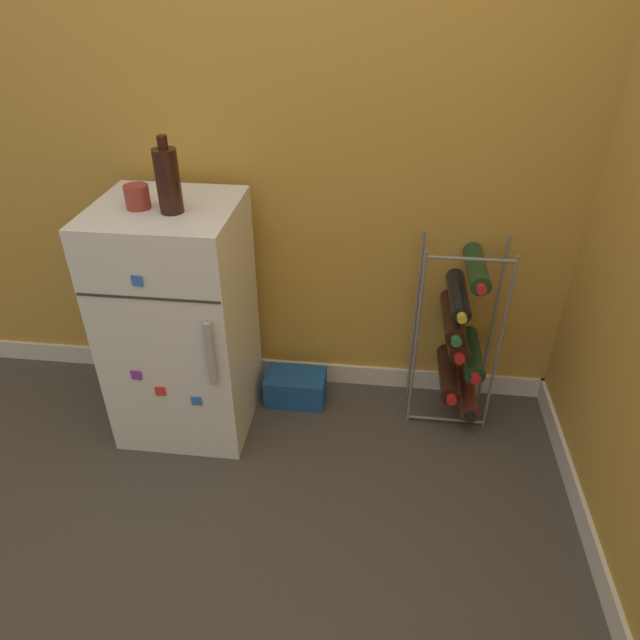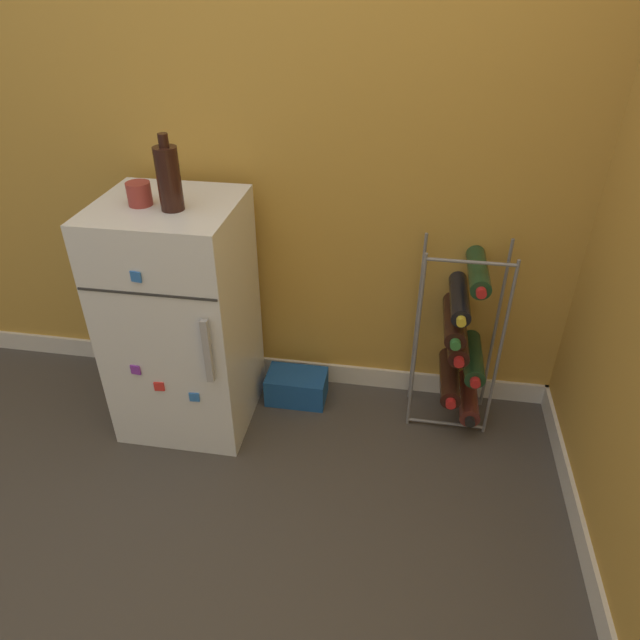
% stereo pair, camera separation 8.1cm
% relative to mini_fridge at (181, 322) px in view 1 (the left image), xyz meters
% --- Properties ---
extents(ground_plane, '(14.00, 14.00, 0.00)m').
position_rel_mini_fridge_xyz_m(ground_plane, '(0.53, -0.35, -0.45)').
color(ground_plane, '#423D38').
extents(wall_back, '(6.81, 0.07, 2.50)m').
position_rel_mini_fridge_xyz_m(wall_back, '(0.53, 0.32, 0.79)').
color(wall_back, '#BC8C38').
rests_on(wall_back, ground_plane).
extents(mini_fridge, '(0.48, 0.48, 0.90)m').
position_rel_mini_fridge_xyz_m(mini_fridge, '(0.00, 0.00, 0.00)').
color(mini_fridge, silver).
rests_on(mini_fridge, ground_plane).
extents(wine_rack, '(0.31, 0.33, 0.76)m').
position_rel_mini_fridge_xyz_m(wine_rack, '(1.04, 0.14, -0.08)').
color(wine_rack, slate).
rests_on(wine_rack, ground_plane).
extents(soda_box, '(0.25, 0.15, 0.13)m').
position_rel_mini_fridge_xyz_m(soda_box, '(0.40, 0.14, -0.39)').
color(soda_box, '#194C9E').
rests_on(soda_box, ground_plane).
extents(fridge_top_cup, '(0.08, 0.08, 0.08)m').
position_rel_mini_fridge_xyz_m(fridge_top_cup, '(-0.07, -0.02, 0.49)').
color(fridge_top_cup, maroon).
rests_on(fridge_top_cup, mini_fridge).
extents(fridge_top_bottle, '(0.08, 0.08, 0.24)m').
position_rel_mini_fridge_xyz_m(fridge_top_bottle, '(0.05, -0.05, 0.55)').
color(fridge_top_bottle, black).
rests_on(fridge_top_bottle, mini_fridge).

